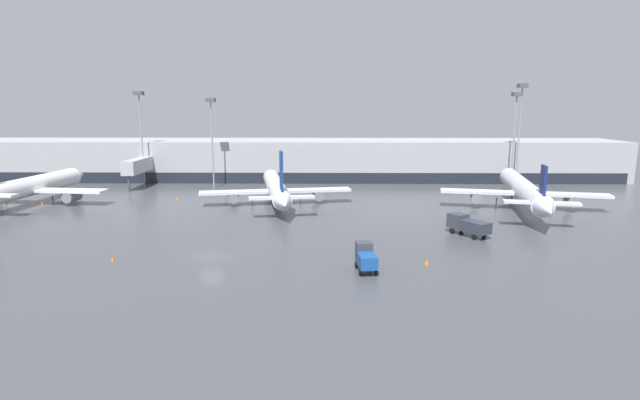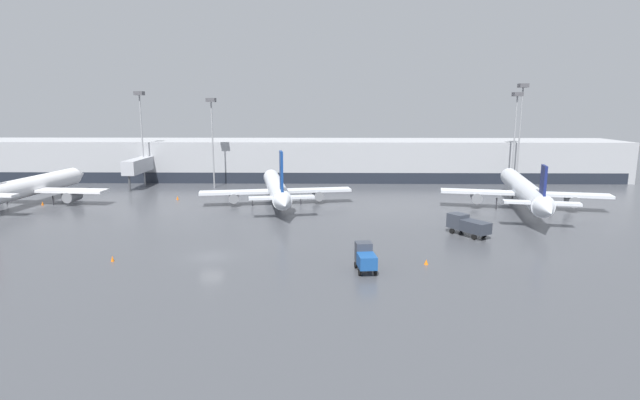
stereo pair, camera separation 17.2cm
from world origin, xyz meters
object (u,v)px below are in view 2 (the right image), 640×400
traffic_cone_0 (43,203)px  apron_light_mast_3 (140,112)px  traffic_cone_1 (426,262)px  parked_jet_2 (524,190)px  parked_jet_0 (30,187)px  parked_jet_1 (276,188)px  apron_light_mast_4 (522,108)px  traffic_cone_2 (177,198)px  service_truck_0 (365,257)px  service_truck_1 (468,224)px  traffic_cone_3 (112,259)px  apron_light_mast_2 (212,117)px  apron_light_mast_0 (516,113)px

traffic_cone_0 → apron_light_mast_3: size_ratio=0.03×
traffic_cone_1 → parked_jet_2: bearing=53.7°
parked_jet_0 → apron_light_mast_3: bearing=-24.4°
parked_jet_1 → apron_light_mast_4: 54.54m
parked_jet_0 → apron_light_mast_3: apron_light_mast_3 is taller
parked_jet_2 → apron_light_mast_4: apron_light_mast_4 is taller
parked_jet_0 → traffic_cone_2: parked_jet_0 is taller
parked_jet_1 → service_truck_0: size_ratio=8.30×
parked_jet_1 → service_truck_1: 34.06m
traffic_cone_1 → apron_light_mast_4: (29.25, 53.21, 16.17)m
service_truck_1 → traffic_cone_0: (-67.39, 19.32, -1.17)m
traffic_cone_3 → parked_jet_2: bearing=27.2°
apron_light_mast_2 → apron_light_mast_4: size_ratio=0.86×
service_truck_1 → apron_light_mast_3: 72.62m
traffic_cone_0 → traffic_cone_1: 67.51m
traffic_cone_2 → apron_light_mast_4: size_ratio=0.03×
service_truck_0 → apron_light_mast_3: apron_light_mast_3 is taller
parked_jet_2 → apron_light_mast_0: apron_light_mast_0 is taller
parked_jet_1 → parked_jet_2: parked_jet_1 is taller
traffic_cone_2 → traffic_cone_3: bearing=-84.2°
parked_jet_1 → traffic_cone_3: bearing=145.2°
traffic_cone_3 → apron_light_mast_0: apron_light_mast_0 is taller
service_truck_0 → service_truck_1: size_ratio=0.66×
traffic_cone_2 → traffic_cone_0: bearing=-165.8°
traffic_cone_3 → apron_light_mast_4: (63.51, 52.63, 16.14)m
traffic_cone_1 → apron_light_mast_3: apron_light_mast_3 is taller
traffic_cone_2 → apron_light_mast_0: 69.00m
apron_light_mast_0 → apron_light_mast_4: (1.49, 1.29, 1.19)m
apron_light_mast_4 → service_truck_0: bearing=-123.0°
traffic_cone_1 → apron_light_mast_2: bearing=124.1°
parked_jet_0 → apron_light_mast_4: 94.57m
service_truck_0 → traffic_cone_1: 7.22m
apron_light_mast_0 → apron_light_mast_2: (-62.00, -1.33, -0.79)m
apron_light_mast_3 → apron_light_mast_4: (79.28, -0.84, 1.00)m
parked_jet_1 → traffic_cone_0: (-40.18, -1.13, -2.56)m
traffic_cone_3 → traffic_cone_2: bearing=95.8°
service_truck_1 → apron_light_mast_2: (-42.00, 38.27, 12.97)m
apron_light_mast_4 → apron_light_mast_2: bearing=-177.6°
parked_jet_2 → apron_light_mast_0: bearing=-4.1°
traffic_cone_1 → service_truck_0: bearing=-161.4°
parked_jet_1 → parked_jet_2: size_ratio=0.86×
apron_light_mast_3 → traffic_cone_0: bearing=-113.2°
traffic_cone_0 → apron_light_mast_0: 90.95m
parked_jet_1 → parked_jet_2: (40.97, -3.48, 0.38)m
traffic_cone_3 → apron_light_mast_0: bearing=39.6°
traffic_cone_1 → apron_light_mast_2: apron_light_mast_2 is taller
parked_jet_1 → apron_light_mast_4: bearing=-77.3°
traffic_cone_2 → apron_light_mast_2: bearing=74.5°
apron_light_mast_2 → apron_light_mast_4: apron_light_mast_4 is taller
parked_jet_1 → apron_light_mast_0: 52.43m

